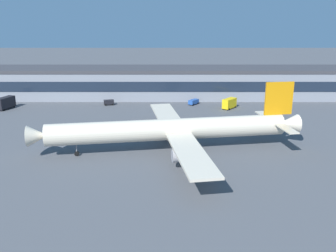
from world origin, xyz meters
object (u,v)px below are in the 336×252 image
at_px(stair_truck, 229,103).
at_px(baggage_tug, 109,102).
at_px(catering_truck, 5,103).
at_px(airliner, 172,129).
at_px(follow_me_car, 193,102).

distance_m(stair_truck, baggage_tug, 43.09).
xyz_separation_m(catering_truck, baggage_tug, (34.96, 6.17, -1.21)).
height_order(catering_truck, baggage_tug, catering_truck).
xyz_separation_m(airliner, follow_me_car, (8.37, 48.45, -4.21)).
height_order(airliner, follow_me_car, airliner).
bearing_deg(catering_truck, follow_me_car, 5.99).
bearing_deg(baggage_tug, follow_me_car, 1.35).
bearing_deg(follow_me_car, airliner, -99.80).
relative_size(catering_truck, stair_truck, 1.24).
bearing_deg(catering_truck, baggage_tug, 10.01).
relative_size(stair_truck, baggage_tug, 1.56).
distance_m(airliner, follow_me_car, 49.35).
bearing_deg(stair_truck, follow_me_car, 152.12).
height_order(follow_me_car, baggage_tug, same).
bearing_deg(stair_truck, catering_truck, -179.57).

